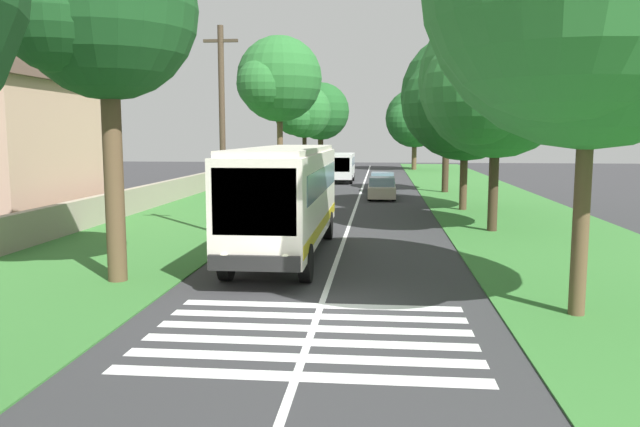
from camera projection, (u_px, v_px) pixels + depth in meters
ground at (320, 310)px, 14.84m from camera, size 160.00×160.00×0.00m
grass_verge_left at (183, 220)px, 30.43m from camera, size 120.00×8.00×0.04m
grass_verge_right at (527, 224)px, 28.85m from camera, size 120.00×8.00×0.04m
centre_line at (350, 222)px, 29.65m from camera, size 110.00×0.16×0.01m
coach_bus at (286, 194)px, 21.33m from camera, size 11.16×2.62×3.73m
zebra_crossing at (311, 335)px, 12.95m from camera, size 4.95×6.80×0.01m
trailing_car_0 at (382, 189)px, 40.42m from camera, size 4.30×1.78×1.43m
trailing_car_1 at (382, 183)px, 45.54m from camera, size 4.30×1.78×1.43m
trailing_minibus_0 at (341, 165)px, 54.42m from camera, size 6.00×2.14×2.53m
roadside_tree_left_0 at (302, 113)px, 56.22m from camera, size 5.93×4.95×8.66m
roadside_tree_left_2 at (319, 113)px, 67.46m from camera, size 7.79×6.19×9.75m
roadside_tree_left_3 at (104, 15)px, 16.77m from camera, size 5.64×4.89×9.92m
roadside_tree_left_4 at (278, 81)px, 47.18m from camera, size 7.44×6.47×11.55m
roadside_tree_right_1 at (446, 99)px, 44.28m from camera, size 5.65×4.70×9.12m
roadside_tree_right_2 at (462, 100)px, 33.72m from camera, size 8.78×7.03×9.72m
roadside_tree_right_3 at (413, 120)px, 73.23m from camera, size 8.32×6.90×9.51m
roadside_tree_right_4 at (492, 84)px, 25.97m from camera, size 7.77×6.56×9.67m
utility_pole at (222, 129)px, 25.17m from camera, size 0.24×1.40×8.43m
roadside_wall at (153, 195)px, 35.61m from camera, size 70.00×0.40×1.31m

